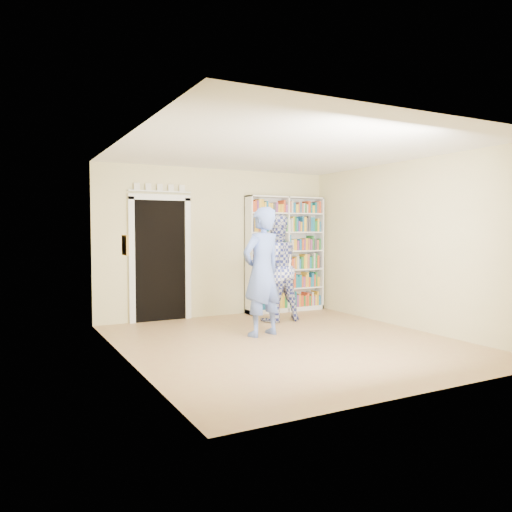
{
  "coord_description": "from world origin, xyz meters",
  "views": [
    {
      "loc": [
        -3.65,
        -5.95,
        1.59
      ],
      "look_at": [
        -0.05,
        0.9,
        1.18
      ],
      "focal_mm": 35.0,
      "sensor_mm": 36.0,
      "label": 1
    }
  ],
  "objects": [
    {
      "name": "floor",
      "position": [
        0.0,
        0.0,
        0.0
      ],
      "size": [
        5.0,
        5.0,
        0.0
      ],
      "primitive_type": "plane",
      "color": "#AA7852",
      "rests_on": "ground"
    },
    {
      "name": "ceiling",
      "position": [
        0.0,
        0.0,
        2.7
      ],
      "size": [
        5.0,
        5.0,
        0.0
      ],
      "primitive_type": "plane",
      "rotation": [
        3.14,
        0.0,
        0.0
      ],
      "color": "white",
      "rests_on": "wall_back"
    },
    {
      "name": "wall_back",
      "position": [
        0.0,
        2.5,
        1.35
      ],
      "size": [
        4.5,
        0.0,
        4.5
      ],
      "primitive_type": "plane",
      "rotation": [
        1.57,
        0.0,
        0.0
      ],
      "color": "beige",
      "rests_on": "floor"
    },
    {
      "name": "wall_left",
      "position": [
        -2.25,
        0.0,
        1.35
      ],
      "size": [
        0.0,
        5.0,
        5.0
      ],
      "primitive_type": "plane",
      "rotation": [
        1.57,
        0.0,
        1.57
      ],
      "color": "beige",
      "rests_on": "floor"
    },
    {
      "name": "wall_right",
      "position": [
        2.25,
        0.0,
        1.35
      ],
      "size": [
        0.0,
        5.0,
        5.0
      ],
      "primitive_type": "plane",
      "rotation": [
        1.57,
        0.0,
        -1.57
      ],
      "color": "beige",
      "rests_on": "floor"
    },
    {
      "name": "bookshelf",
      "position": [
        1.35,
        2.34,
        1.13
      ],
      "size": [
        1.62,
        0.3,
        2.23
      ],
      "rotation": [
        0.0,
        0.0,
        -0.35
      ],
      "color": "white",
      "rests_on": "floor"
    },
    {
      "name": "doorway",
      "position": [
        -1.1,
        2.48,
        1.18
      ],
      "size": [
        1.1,
        0.08,
        2.43
      ],
      "color": "black",
      "rests_on": "floor"
    },
    {
      "name": "wall_art",
      "position": [
        -2.23,
        0.2,
        1.4
      ],
      "size": [
        0.03,
        0.25,
        0.25
      ],
      "primitive_type": "cube",
      "color": "brown",
      "rests_on": "wall_left"
    },
    {
      "name": "man_blue",
      "position": [
        -0.12,
        0.57,
        0.96
      ],
      "size": [
        0.8,
        0.63,
        1.93
      ],
      "primitive_type": "imported",
      "rotation": [
        0.0,
        0.0,
        3.4
      ],
      "color": "#5973C6",
      "rests_on": "floor"
    },
    {
      "name": "man_plaid",
      "position": [
        0.65,
        1.51,
        0.93
      ],
      "size": [
        0.91,
        0.72,
        1.86
      ],
      "primitive_type": "imported",
      "rotation": [
        0.0,
        0.0,
        3.12
      ],
      "color": "#2E378E",
      "rests_on": "floor"
    },
    {
      "name": "paper_sheet",
      "position": [
        0.72,
        1.3,
        1.02
      ],
      "size": [
        0.21,
        0.06,
        0.3
      ],
      "primitive_type": "cube",
      "rotation": [
        0.0,
        0.0,
        -0.26
      ],
      "color": "white",
      "rests_on": "man_plaid"
    }
  ]
}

